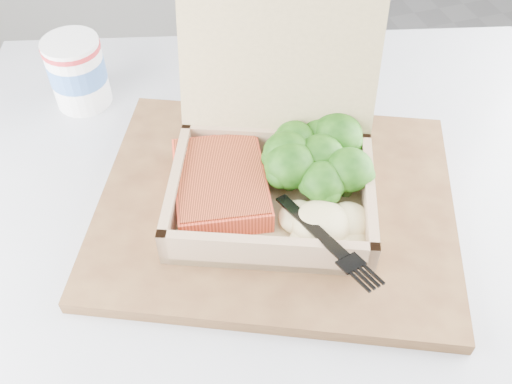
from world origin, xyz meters
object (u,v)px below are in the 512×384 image
object	(u,v)px
serving_tray	(276,204)
takeout_container	(274,153)
paper_cup	(77,70)
cafe_table	(278,321)

from	to	relation	value
serving_tray	takeout_container	distance (m)	0.06
paper_cup	serving_tray	bearing A→B (deg)	-55.02
cafe_table	takeout_container	xyz separation A→B (m)	(0.01, 0.06, 0.25)
serving_tray	paper_cup	size ratio (longest dim) A/B	4.18
takeout_container	paper_cup	distance (m)	0.30
cafe_table	paper_cup	size ratio (longest dim) A/B	10.30
serving_tray	takeout_container	size ratio (longest dim) A/B	1.40
cafe_table	serving_tray	world-z (taller)	serving_tray
cafe_table	takeout_container	distance (m)	0.26
serving_tray	paper_cup	bearing A→B (deg)	124.98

